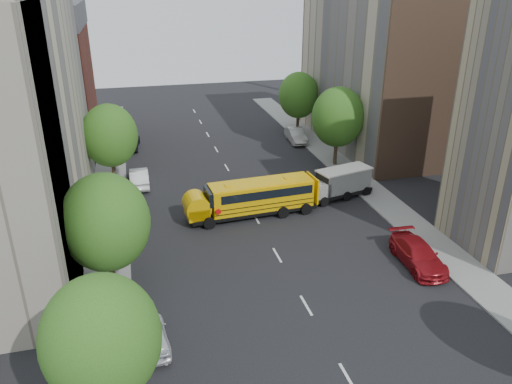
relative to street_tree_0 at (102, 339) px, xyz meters
name	(u,v)px	position (x,y,z in m)	size (l,w,h in m)	color
ground	(269,242)	(11.00, 14.00, -4.64)	(120.00, 120.00, 0.00)	black
sidewalk_left	(109,229)	(-0.50, 19.00, -4.58)	(3.00, 80.00, 0.12)	slate
sidewalk_right	(380,198)	(22.50, 19.00, -4.58)	(3.00, 80.00, 0.12)	slate
lane_markings	(240,190)	(11.00, 24.00, -4.64)	(0.15, 64.00, 0.01)	silver
building_left_redbrick	(44,90)	(-7.00, 42.00, 1.86)	(10.00, 15.00, 13.00)	maroon
building_right_far	(378,65)	(29.00, 34.00, 4.36)	(10.00, 22.00, 18.00)	#B2A58A
building_right_sidewall	(434,84)	(29.00, 23.00, 4.36)	(10.10, 0.30, 18.00)	brown
street_tree_0	(102,339)	(0.00, 0.00, 0.00)	(4.80, 4.80, 7.41)	#38281C
street_tree_1	(106,222)	(0.00, 10.00, 0.31)	(5.12, 5.12, 7.90)	#38281C
street_tree_2	(110,136)	(0.00, 28.00, 0.19)	(4.99, 4.99, 7.71)	#38281C
street_tree_4	(338,117)	(22.00, 28.00, 0.43)	(5.25, 5.25, 8.10)	#38281C
street_tree_5	(299,95)	(22.00, 40.00, 0.06)	(4.86, 4.86, 7.51)	#38281C
school_bus	(252,197)	(10.80, 18.64, -3.00)	(10.58, 3.18, 2.94)	black
safari_truck	(339,183)	(19.13, 20.28, -3.27)	(6.37, 3.54, 2.59)	black
parked_car_0	(153,335)	(1.98, 4.71, -3.98)	(1.57, 3.90, 1.33)	silver
parked_car_1	(139,177)	(2.19, 27.40, -3.85)	(1.68, 4.82, 1.59)	white
parked_car_2	(128,142)	(1.40, 39.03, -3.92)	(2.40, 5.21, 1.45)	black
parked_car_3	(418,254)	(19.80, 8.47, -3.85)	(2.22, 5.47, 1.59)	maroon
parked_car_5	(296,135)	(20.60, 36.48, -3.84)	(1.69, 4.85, 1.60)	#979792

